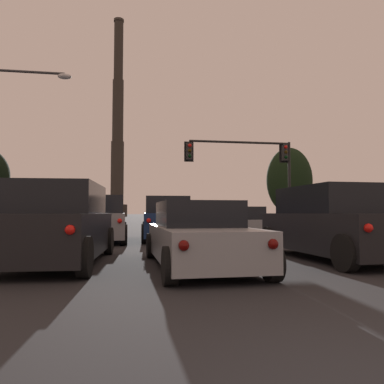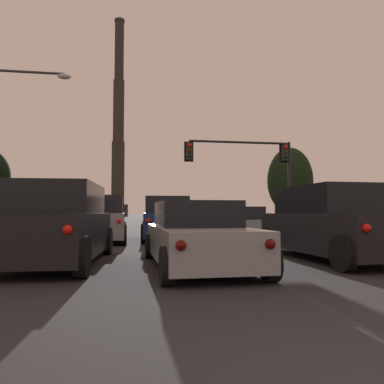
{
  "view_description": "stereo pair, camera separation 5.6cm",
  "coord_description": "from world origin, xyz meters",
  "px_view_note": "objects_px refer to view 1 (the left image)",
  "views": [
    {
      "loc": [
        -1.6,
        -1.67,
        1.18
      ],
      "look_at": [
        2.18,
        22.4,
        2.53
      ],
      "focal_mm": 35.0,
      "sensor_mm": 36.0,
      "label": 1
    },
    {
      "loc": [
        -1.55,
        -1.68,
        1.18
      ],
      "look_at": [
        2.18,
        22.4,
        2.53
      ],
      "focal_mm": 35.0,
      "sensor_mm": 36.0,
      "label": 2
    }
  ],
  "objects_px": {
    "hatchback_right_lane_front": "(239,224)",
    "traffic_light_overhead_right": "(254,161)",
    "suv_center_lane_front": "(167,219)",
    "smokestack": "(118,138)",
    "suv_left_lane_second": "(58,225)",
    "suv_right_lane_second": "(333,224)",
    "suv_left_lane_front": "(101,220)",
    "street_lamp": "(4,131)",
    "sedan_center_lane_second": "(198,236)"
  },
  "relations": [
    {
      "from": "suv_right_lane_second",
      "to": "sedan_center_lane_second",
      "type": "xyz_separation_m",
      "value": [
        -3.63,
        -0.84,
        -0.23
      ]
    },
    {
      "from": "suv_center_lane_front",
      "to": "smokestack",
      "type": "xyz_separation_m",
      "value": [
        -6.27,
        96.77,
        22.58
      ]
    },
    {
      "from": "hatchback_right_lane_front",
      "to": "traffic_light_overhead_right",
      "type": "relative_size",
      "value": 0.6
    },
    {
      "from": "suv_right_lane_second",
      "to": "suv_left_lane_second",
      "type": "xyz_separation_m",
      "value": [
        -6.75,
        0.11,
        0.0
      ]
    },
    {
      "from": "suv_center_lane_front",
      "to": "traffic_light_overhead_right",
      "type": "bearing_deg",
      "value": 47.84
    },
    {
      "from": "hatchback_right_lane_front",
      "to": "suv_center_lane_front",
      "type": "relative_size",
      "value": 0.84
    },
    {
      "from": "suv_right_lane_second",
      "to": "traffic_light_overhead_right",
      "type": "distance_m",
      "value": 14.18
    },
    {
      "from": "suv_center_lane_front",
      "to": "street_lamp",
      "type": "height_order",
      "value": "street_lamp"
    },
    {
      "from": "suv_center_lane_front",
      "to": "sedan_center_lane_second",
      "type": "bearing_deg",
      "value": -88.07
    },
    {
      "from": "suv_right_lane_second",
      "to": "street_lamp",
      "type": "height_order",
      "value": "street_lamp"
    },
    {
      "from": "sedan_center_lane_second",
      "to": "street_lamp",
      "type": "xyz_separation_m",
      "value": [
        -7.28,
        10.01,
        4.27
      ]
    },
    {
      "from": "hatchback_right_lane_front",
      "to": "suv_left_lane_second",
      "type": "distance_m",
      "value": 9.63
    },
    {
      "from": "traffic_light_overhead_right",
      "to": "suv_right_lane_second",
      "type": "bearing_deg",
      "value": -100.21
    },
    {
      "from": "hatchback_right_lane_front",
      "to": "suv_left_lane_front",
      "type": "distance_m",
      "value": 6.02
    },
    {
      "from": "sedan_center_lane_second",
      "to": "hatchback_right_lane_front",
      "type": "bearing_deg",
      "value": 66.22
    },
    {
      "from": "hatchback_right_lane_front",
      "to": "suv_left_lane_front",
      "type": "relative_size",
      "value": 0.84
    },
    {
      "from": "suv_center_lane_front",
      "to": "smokestack",
      "type": "relative_size",
      "value": 0.08
    },
    {
      "from": "suv_left_lane_front",
      "to": "smokestack",
      "type": "xyz_separation_m",
      "value": [
        -3.53,
        97.29,
        22.58
      ]
    },
    {
      "from": "suv_right_lane_second",
      "to": "street_lamp",
      "type": "bearing_deg",
      "value": 137.82
    },
    {
      "from": "hatchback_right_lane_front",
      "to": "suv_center_lane_front",
      "type": "bearing_deg",
      "value": 178.01
    },
    {
      "from": "street_lamp",
      "to": "smokestack",
      "type": "distance_m",
      "value": 96.73
    },
    {
      "from": "hatchback_right_lane_front",
      "to": "suv_left_lane_front",
      "type": "xyz_separation_m",
      "value": [
        -6.0,
        -0.49,
        0.23
      ]
    },
    {
      "from": "smokestack",
      "to": "suv_left_lane_second",
      "type": "bearing_deg",
      "value": -88.28
    },
    {
      "from": "traffic_light_overhead_right",
      "to": "smokestack",
      "type": "relative_size",
      "value": 0.12
    },
    {
      "from": "suv_left_lane_front",
      "to": "traffic_light_overhead_right",
      "type": "distance_m",
      "value": 11.6
    },
    {
      "from": "suv_center_lane_front",
      "to": "smokestack",
      "type": "height_order",
      "value": "smokestack"
    },
    {
      "from": "suv_left_lane_second",
      "to": "traffic_light_overhead_right",
      "type": "height_order",
      "value": "traffic_light_overhead_right"
    },
    {
      "from": "suv_right_lane_second",
      "to": "suv_left_lane_front",
      "type": "bearing_deg",
      "value": 130.85
    },
    {
      "from": "suv_right_lane_second",
      "to": "hatchback_right_lane_front",
      "type": "distance_m",
      "value": 7.31
    },
    {
      "from": "suv_left_lane_front",
      "to": "traffic_light_overhead_right",
      "type": "relative_size",
      "value": 0.71
    },
    {
      "from": "traffic_light_overhead_right",
      "to": "suv_left_lane_second",
      "type": "bearing_deg",
      "value": -124.39
    },
    {
      "from": "suv_right_lane_second",
      "to": "traffic_light_overhead_right",
      "type": "relative_size",
      "value": 0.72
    },
    {
      "from": "sedan_center_lane_second",
      "to": "street_lamp",
      "type": "bearing_deg",
      "value": 124.21
    },
    {
      "from": "suv_center_lane_front",
      "to": "smokestack",
      "type": "bearing_deg",
      "value": 95.8
    },
    {
      "from": "suv_right_lane_second",
      "to": "hatchback_right_lane_front",
      "type": "bearing_deg",
      "value": 90.6
    },
    {
      "from": "suv_left_lane_second",
      "to": "suv_left_lane_front",
      "type": "height_order",
      "value": "same"
    },
    {
      "from": "hatchback_right_lane_front",
      "to": "sedan_center_lane_second",
      "type": "bearing_deg",
      "value": -113.57
    },
    {
      "from": "suv_left_lane_second",
      "to": "smokestack",
      "type": "bearing_deg",
      "value": 94.39
    },
    {
      "from": "smokestack",
      "to": "street_lamp",
      "type": "bearing_deg",
      "value": -90.63
    },
    {
      "from": "suv_center_lane_front",
      "to": "traffic_light_overhead_right",
      "type": "height_order",
      "value": "traffic_light_overhead_right"
    },
    {
      "from": "sedan_center_lane_second",
      "to": "traffic_light_overhead_right",
      "type": "bearing_deg",
      "value": 65.26
    },
    {
      "from": "suv_left_lane_front",
      "to": "street_lamp",
      "type": "xyz_separation_m",
      "value": [
        -4.56,
        2.36,
        4.04
      ]
    },
    {
      "from": "hatchback_right_lane_front",
      "to": "suv_left_lane_second",
      "type": "relative_size",
      "value": 0.83
    },
    {
      "from": "hatchback_right_lane_front",
      "to": "suv_right_lane_second",
      "type": "bearing_deg",
      "value": -88.88
    },
    {
      "from": "suv_left_lane_second",
      "to": "smokestack",
      "type": "distance_m",
      "value": 106.46
    },
    {
      "from": "hatchback_right_lane_front",
      "to": "smokestack",
      "type": "bearing_deg",
      "value": 93.99
    },
    {
      "from": "suv_right_lane_second",
      "to": "sedan_center_lane_second",
      "type": "height_order",
      "value": "suv_right_lane_second"
    },
    {
      "from": "sedan_center_lane_second",
      "to": "street_lamp",
      "type": "height_order",
      "value": "street_lamp"
    },
    {
      "from": "suv_center_lane_front",
      "to": "sedan_center_lane_second",
      "type": "relative_size",
      "value": 1.04
    },
    {
      "from": "suv_left_lane_second",
      "to": "smokestack",
      "type": "relative_size",
      "value": 0.08
    }
  ]
}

